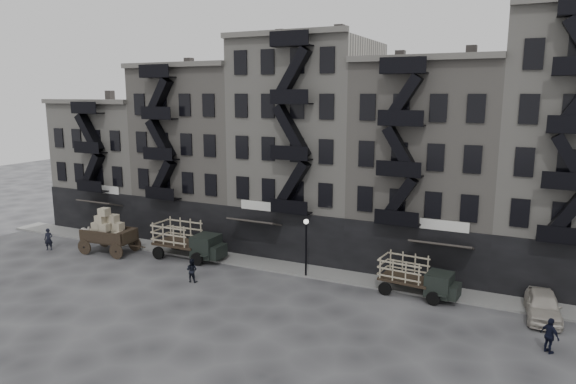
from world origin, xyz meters
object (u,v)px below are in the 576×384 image
at_px(wagon, 108,227).
at_px(stake_truck_east, 417,275).
at_px(horse, 85,233).
at_px(car_east, 543,305).
at_px(policeman, 550,336).
at_px(pedestrian_mid, 192,270).
at_px(stake_truck_west, 188,238).
at_px(pedestrian_west, 49,239).

height_order(wagon, stake_truck_east, wagon).
height_order(horse, car_east, car_east).
height_order(horse, policeman, policeman).
relative_size(stake_truck_east, pedestrian_mid, 3.09).
distance_m(wagon, stake_truck_west, 7.03).
height_order(stake_truck_east, car_east, stake_truck_east).
bearing_deg(horse, pedestrian_mid, -104.70).
xyz_separation_m(wagon, stake_truck_east, (24.80, 1.68, -0.71)).
relative_size(horse, policeman, 0.92).
bearing_deg(policeman, pedestrian_west, 41.06).
xyz_separation_m(horse, car_east, (36.68, -0.20, 0.06)).
distance_m(stake_truck_west, pedestrian_mid, 5.35).
distance_m(car_east, pedestrian_mid, 22.35).
xyz_separation_m(horse, pedestrian_west, (-0.54, -3.34, 0.20)).
xyz_separation_m(car_east, policeman, (0.27, -4.43, 0.15)).
xyz_separation_m(wagon, policeman, (32.44, -2.93, -1.22)).
bearing_deg(wagon, policeman, -9.28).
bearing_deg(car_east, pedestrian_mid, -174.50).
xyz_separation_m(stake_truck_east, car_east, (7.38, -0.18, -0.66)).
distance_m(stake_truck_west, pedestrian_west, 12.33).
relative_size(pedestrian_west, policeman, 0.99).
bearing_deg(pedestrian_west, wagon, -13.74).
distance_m(wagon, policeman, 32.60).
bearing_deg(wagon, pedestrian_west, -166.08).
bearing_deg(pedestrian_mid, pedestrian_west, -9.56).
xyz_separation_m(horse, wagon, (4.50, -1.70, 1.43)).
xyz_separation_m(horse, stake_truck_west, (11.35, -0.15, 0.96)).
xyz_separation_m(stake_truck_east, pedestrian_mid, (-14.60, -4.22, -0.60)).
height_order(horse, wagon, wagon).
bearing_deg(horse, stake_truck_west, -89.36).
bearing_deg(car_east, horse, 174.77).
distance_m(stake_truck_west, car_east, 25.35).
xyz_separation_m(stake_truck_west, pedestrian_west, (-11.89, -3.19, -0.76)).
relative_size(stake_truck_west, pedestrian_mid, 3.53).
height_order(stake_truck_west, policeman, stake_truck_west).
xyz_separation_m(horse, policeman, (36.95, -4.63, 0.20)).
bearing_deg(stake_truck_west, policeman, -10.52).
height_order(horse, stake_truck_east, stake_truck_east).
bearing_deg(policeman, wagon, 37.87).
relative_size(car_east, pedestrian_mid, 2.73).
xyz_separation_m(stake_truck_west, stake_truck_east, (17.95, 0.13, -0.24)).
bearing_deg(pedestrian_mid, car_east, -175.76).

